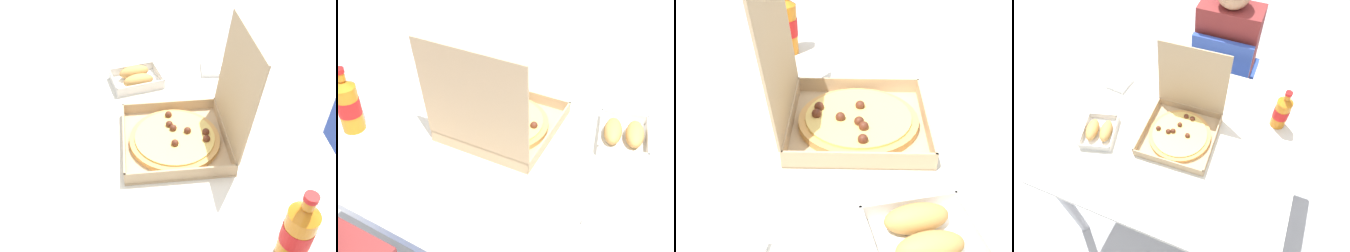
{
  "view_description": "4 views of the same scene",
  "coord_description": "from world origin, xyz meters",
  "views": [
    {
      "loc": [
        0.87,
        -0.09,
        1.53
      ],
      "look_at": [
        -0.05,
        -0.04,
        0.75
      ],
      "focal_mm": 38.97,
      "sensor_mm": 36.0,
      "label": 1
    },
    {
      "loc": [
        -0.55,
        0.92,
        1.58
      ],
      "look_at": [
        -0.02,
        -0.0,
        0.73
      ],
      "focal_mm": 45.55,
      "sensor_mm": 36.0,
      "label": 2
    },
    {
      "loc": [
        -0.86,
        -0.04,
        1.3
      ],
      "look_at": [
        -0.02,
        0.02,
        0.72
      ],
      "focal_mm": 45.06,
      "sensor_mm": 36.0,
      "label": 3
    },
    {
      "loc": [
        0.32,
        -0.79,
        1.91
      ],
      "look_at": [
        -0.01,
        0.03,
        0.74
      ],
      "focal_mm": 32.85,
      "sensor_mm": 36.0,
      "label": 4
    }
  ],
  "objects": [
    {
      "name": "paper_menu",
      "position": [
        0.34,
        -0.21,
        0.72
      ],
      "size": [
        0.21,
        0.15,
        0.0
      ],
      "primitive_type": "cube",
      "rotation": [
        0.0,
        0.0,
        -0.01
      ],
      "color": "white",
      "rests_on": "dining_table"
    },
    {
      "name": "cola_bottle",
      "position": [
        0.41,
        0.23,
        0.81
      ],
      "size": [
        0.07,
        0.07,
        0.22
      ],
      "color": "orange",
      "rests_on": "dining_table"
    },
    {
      "name": "napkin_pile",
      "position": [
        -0.43,
        0.18,
        0.72
      ],
      "size": [
        0.12,
        0.12,
        0.02
      ],
      "primitive_type": "cube",
      "rotation": [
        0.0,
        0.0,
        -0.08
      ],
      "color": "white",
      "rests_on": "dining_table"
    },
    {
      "name": "pizza_box_open",
      "position": [
        -0.0,
        0.02,
        0.76
      ],
      "size": [
        0.35,
        0.38,
        0.38
      ],
      "color": "tan",
      "rests_on": "dining_table"
    },
    {
      "name": "dining_table",
      "position": [
        0.0,
        0.0,
        0.64
      ],
      "size": [
        1.1,
        0.97,
        0.71
      ],
      "color": "silver",
      "rests_on": "ground_plane"
    },
    {
      "name": "bread_side_box",
      "position": [
        -0.36,
        -0.14,
        0.74
      ],
      "size": [
        0.2,
        0.22,
        0.06
      ],
      "color": "white",
      "rests_on": "dining_table"
    }
  ]
}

